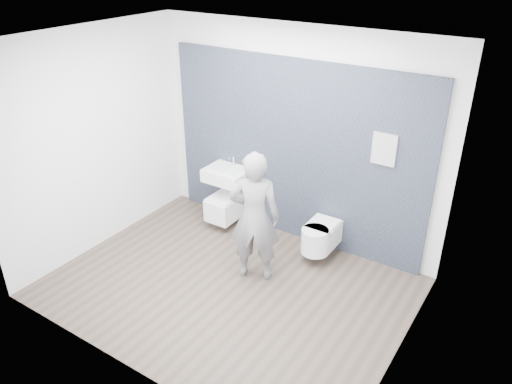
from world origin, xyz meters
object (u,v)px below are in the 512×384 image
Objects in this scene: washbasin at (227,175)px; visitor at (254,217)px; toilet_square at (226,205)px; toilet_rounded at (319,237)px.

visitor reaches higher than washbasin.
toilet_square is 0.44× the size of visitor.
washbasin is at bearing -64.63° from visitor.
toilet_rounded is (1.48, -0.08, -0.45)m from washbasin.
toilet_rounded is 0.38× the size of visitor.
toilet_square reaches higher than toilet_rounded.
visitor is at bearing -39.99° from washbasin.
visitor is at bearing -38.45° from toilet_square.
toilet_square is 1.48m from toilet_rounded.
toilet_square is (0.00, -0.05, -0.45)m from washbasin.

